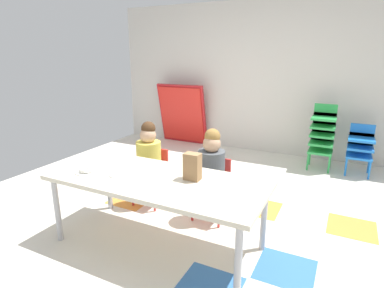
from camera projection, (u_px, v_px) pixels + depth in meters
name	position (u px, v px, depth m)	size (l,w,h in m)	color
ground_plane	(204.00, 218.00, 3.18)	(5.46, 5.10, 0.02)	silver
back_wall	(270.00, 79.00, 5.04)	(5.46, 0.10, 2.42)	beige
craft_table	(157.00, 184.00, 2.57)	(1.80, 0.78, 0.62)	beige
seated_child_near_camera	(149.00, 156.00, 3.32)	(0.32, 0.31, 0.92)	red
seated_child_middle_seat	(212.00, 166.00, 3.01)	(0.33, 0.33, 0.92)	red
kid_chair_green_stack	(322.00, 133.00, 4.42)	(0.32, 0.30, 0.92)	green
kid_chair_blue_stack	(360.00, 146.00, 4.24)	(0.32, 0.30, 0.68)	blue
folded_activity_table	(182.00, 114.00, 5.70)	(0.90, 0.29, 1.09)	red
paper_bag_brown	(192.00, 167.00, 2.50)	(0.13, 0.09, 0.22)	#9E754C
paper_plate_near_edge	(87.00, 172.00, 2.67)	(0.18, 0.18, 0.01)	white
paper_plate_center_table	(120.00, 174.00, 2.63)	(0.18, 0.18, 0.01)	white
donut_powdered_on_plate	(86.00, 170.00, 2.67)	(0.12, 0.12, 0.04)	white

